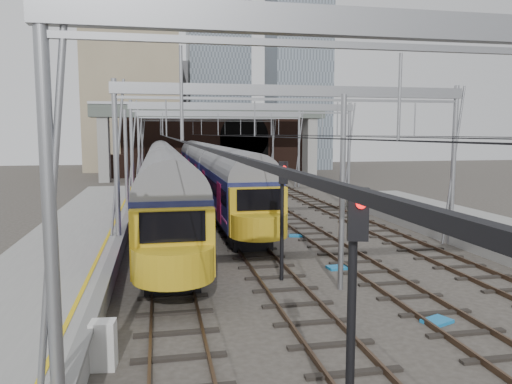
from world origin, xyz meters
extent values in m
plane|color=#38332D|center=(0.00, 0.00, 0.00)|extent=(160.00, 160.00, 0.00)
cube|color=gray|center=(-10.20, 2.50, 0.55)|extent=(4.20, 55.00, 1.10)
cube|color=slate|center=(-8.15, 2.50, 1.05)|extent=(0.35, 55.00, 0.12)
cube|color=gold|center=(-8.65, 2.50, 1.11)|extent=(0.12, 55.00, 0.01)
cube|color=#4C3828|center=(-6.72, 15.00, 0.09)|extent=(0.08, 80.00, 0.16)
cube|color=#4C3828|center=(-5.28, 15.00, 0.09)|extent=(0.08, 80.00, 0.16)
cube|color=black|center=(-6.00, 15.00, 0.01)|extent=(2.40, 80.00, 0.14)
cube|color=#4C3828|center=(-2.72, 15.00, 0.09)|extent=(0.08, 80.00, 0.16)
cube|color=#4C3828|center=(-1.28, 15.00, 0.09)|extent=(0.08, 80.00, 0.16)
cube|color=black|center=(-2.00, 15.00, 0.01)|extent=(2.40, 80.00, 0.14)
cube|color=#4C3828|center=(1.28, 15.00, 0.09)|extent=(0.08, 80.00, 0.16)
cube|color=#4C3828|center=(2.72, 15.00, 0.09)|extent=(0.08, 80.00, 0.16)
cube|color=black|center=(2.00, 15.00, 0.01)|extent=(2.40, 80.00, 0.14)
cube|color=#4C3828|center=(5.28, 15.00, 0.09)|extent=(0.08, 80.00, 0.16)
cube|color=#4C3828|center=(6.72, 15.00, 0.09)|extent=(0.08, 80.00, 0.16)
cube|color=black|center=(6.00, 15.00, 0.01)|extent=(2.40, 80.00, 0.14)
cylinder|color=gray|center=(-8.20, -6.00, 4.00)|extent=(0.24, 0.24, 8.00)
cube|color=gray|center=(0.00, -6.00, 7.60)|extent=(16.80, 0.28, 0.50)
cylinder|color=gray|center=(-8.20, 8.00, 4.00)|extent=(0.24, 0.24, 8.00)
cylinder|color=gray|center=(8.20, 8.00, 4.00)|extent=(0.24, 0.24, 8.00)
cube|color=gray|center=(0.00, 8.00, 7.60)|extent=(16.80, 0.28, 0.50)
cylinder|color=gray|center=(-8.20, 22.00, 4.00)|extent=(0.24, 0.24, 8.00)
cylinder|color=gray|center=(8.20, 22.00, 4.00)|extent=(0.24, 0.24, 8.00)
cube|color=gray|center=(0.00, 22.00, 7.60)|extent=(16.80, 0.28, 0.50)
cylinder|color=gray|center=(-8.20, 36.00, 4.00)|extent=(0.24, 0.24, 8.00)
cylinder|color=gray|center=(8.20, 36.00, 4.00)|extent=(0.24, 0.24, 8.00)
cube|color=gray|center=(0.00, 36.00, 7.60)|extent=(16.80, 0.28, 0.50)
cylinder|color=gray|center=(-8.20, 48.00, 4.00)|extent=(0.24, 0.24, 8.00)
cylinder|color=gray|center=(8.20, 48.00, 4.00)|extent=(0.24, 0.24, 8.00)
cube|color=gray|center=(0.00, 48.00, 7.60)|extent=(16.80, 0.28, 0.50)
cube|color=black|center=(-6.00, 15.00, 5.50)|extent=(0.03, 80.00, 0.03)
cube|color=black|center=(-2.00, 15.00, 5.50)|extent=(0.03, 80.00, 0.03)
cube|color=black|center=(2.00, 15.00, 5.50)|extent=(0.03, 80.00, 0.03)
cube|color=black|center=(6.00, 15.00, 5.50)|extent=(0.03, 80.00, 0.03)
cube|color=black|center=(2.00, 52.00, 4.50)|extent=(26.00, 2.00, 9.00)
cube|color=black|center=(5.00, 50.98, 2.60)|extent=(6.50, 0.10, 5.20)
cylinder|color=black|center=(5.00, 50.98, 5.20)|extent=(6.50, 0.10, 6.50)
cube|color=black|center=(-10.00, 51.00, 1.50)|extent=(6.00, 1.50, 3.00)
cube|color=gray|center=(-12.50, 46.00, 4.10)|extent=(1.20, 2.50, 8.20)
cube|color=gray|center=(12.50, 46.00, 4.10)|extent=(1.20, 2.50, 8.20)
cube|color=#4F5950|center=(0.00, 46.00, 8.20)|extent=(28.00, 3.00, 1.40)
cube|color=gray|center=(0.00, 46.00, 9.10)|extent=(28.00, 3.00, 0.30)
cube|color=tan|center=(-10.00, 66.00, 11.00)|extent=(14.00, 12.00, 22.00)
cube|color=#4C5660|center=(4.00, 72.00, 16.00)|extent=(10.00, 10.00, 32.00)
cube|color=gray|center=(-2.00, 80.00, 9.00)|extent=(18.00, 14.00, 18.00)
cube|color=black|center=(-2.00, 38.83, 0.35)|extent=(2.13, 63.08, 0.70)
cube|color=#131444|center=(-2.00, 38.83, 2.21)|extent=(2.71, 63.08, 2.42)
cylinder|color=slate|center=(-2.00, 38.83, 3.42)|extent=(2.65, 62.58, 2.65)
cube|color=black|center=(-2.00, 38.83, 2.60)|extent=(2.73, 61.88, 0.73)
cube|color=#D14190|center=(-2.00, 38.83, 1.53)|extent=(2.73, 62.08, 0.12)
cube|color=gold|center=(-2.00, 7.14, 2.11)|extent=(2.65, 0.60, 2.22)
cube|color=black|center=(-2.00, 6.97, 2.69)|extent=(2.03, 0.08, 0.97)
cube|color=black|center=(-6.00, 25.24, 0.35)|extent=(2.16, 47.89, 0.70)
cube|color=#131444|center=(-6.00, 25.24, 2.23)|extent=(2.75, 47.89, 2.45)
cylinder|color=slate|center=(-6.00, 25.24, 3.45)|extent=(2.69, 47.39, 2.69)
cube|color=black|center=(-6.00, 25.24, 2.62)|extent=(2.77, 46.69, 0.74)
cube|color=#D14190|center=(-6.00, 25.24, 1.54)|extent=(2.77, 46.89, 0.12)
cube|color=gold|center=(-6.00, 1.15, 2.13)|extent=(2.69, 0.60, 2.25)
cube|color=black|center=(-6.00, 0.98, 2.72)|extent=(2.06, 0.08, 0.98)
cylinder|color=black|center=(-3.25, -6.97, 2.31)|extent=(0.15, 0.15, 4.62)
cube|color=black|center=(-3.25, -7.15, 4.33)|extent=(0.37, 0.27, 0.87)
sphere|color=red|center=(-3.25, -7.27, 4.52)|extent=(0.17, 0.17, 0.17)
cylinder|color=black|center=(-1.81, 3.54, 2.23)|extent=(0.15, 0.15, 4.45)
cube|color=black|center=(-1.81, 3.36, 4.18)|extent=(0.37, 0.30, 0.84)
sphere|color=red|center=(-1.81, 3.24, 4.36)|extent=(0.17, 0.17, 0.17)
cube|color=silver|center=(-7.80, -2.74, 0.59)|extent=(0.64, 0.55, 1.18)
cube|color=#176FAE|center=(0.90, 4.65, 0.05)|extent=(0.91, 0.68, 0.10)
cube|color=#176FAE|center=(0.96, 11.36, 0.04)|extent=(0.86, 0.71, 0.09)
cube|color=#176FAE|center=(1.68, -1.63, 0.05)|extent=(1.01, 0.87, 0.10)
camera|label=1|loc=(-6.42, -14.67, 5.63)|focal=35.00mm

